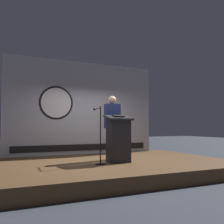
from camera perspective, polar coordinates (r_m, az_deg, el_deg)
The scene contains 6 objects.
ground_plane at distance 6.33m, azimuth -1.84°, elevation -14.37°, with size 40.00×40.00×0.00m, color #383D47.
stage_platform at distance 6.30m, azimuth -1.83°, elevation -13.02°, with size 6.40×4.00×0.30m, color brown.
banner_display at distance 7.98m, azimuth -6.87°, elevation 0.93°, with size 4.99×0.12×3.05m.
podium at distance 6.03m, azimuth 1.53°, elevation -6.41°, with size 0.64×0.50×1.20m.
speaker_person at distance 6.48m, azimuth 0.05°, elevation -3.59°, with size 0.40×0.26×1.73m.
microphone_stand at distance 5.75m, azimuth -3.01°, elevation -7.51°, with size 0.24×0.59×1.38m.
Camera 1 is at (-2.31, -5.77, 1.17)m, focal length 38.25 mm.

